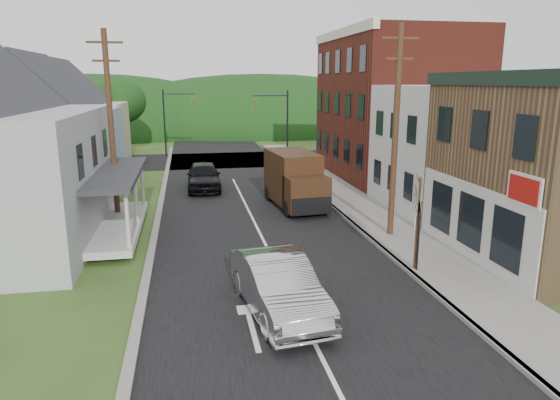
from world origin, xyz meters
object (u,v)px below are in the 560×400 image
route_sign_cluster (417,210)px  warning_sign (419,224)px  dark_sedan (204,176)px  delivery_van (295,180)px  silver_sedan (278,286)px

route_sign_cluster → warning_sign: bearing=-61.7°
dark_sedan → warning_sign: 17.22m
warning_sign → delivery_van: bearing=116.8°
delivery_van → route_sign_cluster: (2.17, -10.10, 0.80)m
silver_sedan → delivery_van: delivery_van is taller
silver_sedan → warning_sign: size_ratio=1.92×
delivery_van → route_sign_cluster: route_sign_cluster is taller
delivery_van → route_sign_cluster: bearing=-83.6°
route_sign_cluster → warning_sign: size_ratio=1.25×
delivery_van → warning_sign: bearing=-83.7°
delivery_van → warning_sign: delivery_van is taller
route_sign_cluster → warning_sign: route_sign_cluster is taller
dark_sedan → delivery_van: bearing=-48.5°
dark_sedan → warning_sign: (6.89, -15.74, 0.99)m
route_sign_cluster → silver_sedan: bearing=-134.4°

